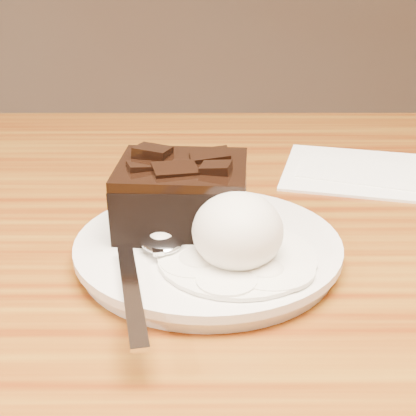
{
  "coord_description": "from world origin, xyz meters",
  "views": [
    {
      "loc": [
        0.08,
        -0.45,
        0.99
      ],
      "look_at": [
        0.08,
        -0.01,
        0.79
      ],
      "focal_mm": 54.16,
      "sensor_mm": 36.0,
      "label": 1
    }
  ],
  "objects_px": {
    "plate": "(208,250)",
    "ice_cream_scoop": "(238,231)",
    "brownie": "(182,199)",
    "spoon": "(162,241)",
    "napkin": "(352,170)"
  },
  "relations": [
    {
      "from": "plate",
      "to": "ice_cream_scoop",
      "type": "relative_size",
      "value": 2.95
    },
    {
      "from": "plate",
      "to": "brownie",
      "type": "distance_m",
      "value": 0.05
    },
    {
      "from": "ice_cream_scoop",
      "to": "plate",
      "type": "bearing_deg",
      "value": 124.67
    },
    {
      "from": "brownie",
      "to": "ice_cream_scoop",
      "type": "relative_size",
      "value": 1.44
    },
    {
      "from": "ice_cream_scoop",
      "to": "spoon",
      "type": "bearing_deg",
      "value": 161.16
    },
    {
      "from": "ice_cream_scoop",
      "to": "spoon",
      "type": "relative_size",
      "value": 0.37
    },
    {
      "from": "ice_cream_scoop",
      "to": "spoon",
      "type": "height_order",
      "value": "ice_cream_scoop"
    },
    {
      "from": "plate",
      "to": "napkin",
      "type": "height_order",
      "value": "plate"
    },
    {
      "from": "plate",
      "to": "napkin",
      "type": "bearing_deg",
      "value": 51.28
    },
    {
      "from": "plate",
      "to": "ice_cream_scoop",
      "type": "xyz_separation_m",
      "value": [
        0.02,
        -0.03,
        0.03
      ]
    },
    {
      "from": "spoon",
      "to": "napkin",
      "type": "relative_size",
      "value": 1.34
    },
    {
      "from": "brownie",
      "to": "spoon",
      "type": "relative_size",
      "value": 0.54
    },
    {
      "from": "brownie",
      "to": "ice_cream_scoop",
      "type": "bearing_deg",
      "value": -54.56
    },
    {
      "from": "ice_cream_scoop",
      "to": "napkin",
      "type": "relative_size",
      "value": 0.5
    },
    {
      "from": "ice_cream_scoop",
      "to": "spoon",
      "type": "xyz_separation_m",
      "value": [
        -0.06,
        0.02,
        -0.02
      ]
    }
  ]
}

